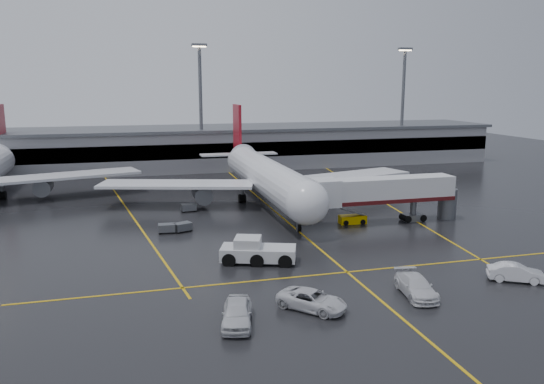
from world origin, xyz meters
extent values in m
plane|color=black|center=(0.00, 0.00, 0.00)|extent=(220.00, 220.00, 0.00)
cube|color=gold|center=(0.00, 0.00, 0.01)|extent=(0.25, 90.00, 0.02)
cube|color=gold|center=(0.00, -22.00, 0.01)|extent=(60.00, 0.25, 0.02)
cube|color=gold|center=(-20.00, 10.00, 0.01)|extent=(9.99, 69.35, 0.02)
cube|color=gold|center=(18.00, 10.00, 0.01)|extent=(7.57, 69.64, 0.02)
cube|color=gray|center=(0.00, 48.00, 4.00)|extent=(120.00, 18.00, 8.00)
cube|color=black|center=(0.00, 39.20, 4.50)|extent=(120.00, 0.40, 3.00)
cube|color=#595B60|center=(0.00, 48.00, 8.30)|extent=(122.00, 19.00, 0.60)
cylinder|color=#595B60|center=(-5.00, 42.00, 12.50)|extent=(0.70, 0.70, 25.00)
cube|color=#595B60|center=(-5.00, 42.00, 25.20)|extent=(3.00, 1.20, 0.50)
cube|color=#FFE5B2|center=(-5.00, 42.00, 24.90)|extent=(2.60, 0.90, 0.20)
cylinder|color=#595B60|center=(40.00, 42.00, 12.50)|extent=(0.70, 0.70, 25.00)
cube|color=#595B60|center=(40.00, 42.00, 25.20)|extent=(3.00, 1.20, 0.50)
cube|color=#FFE5B2|center=(40.00, 42.00, 24.90)|extent=(2.60, 0.90, 0.20)
cylinder|color=silver|center=(0.00, 8.00, 4.20)|extent=(5.20, 36.00, 5.20)
sphere|color=silver|center=(0.00, -10.00, 4.20)|extent=(5.20, 5.20, 5.20)
cone|color=silver|center=(0.00, 29.00, 4.80)|extent=(4.94, 8.00, 4.94)
cube|color=maroon|center=(0.00, 30.00, 9.70)|extent=(0.50, 5.50, 8.50)
cube|color=silver|center=(0.00, 29.00, 5.00)|extent=(14.00, 3.00, 0.25)
cube|color=silver|center=(-13.00, 10.00, 3.40)|extent=(22.80, 11.83, 0.40)
cube|color=silver|center=(13.00, 10.00, 3.40)|extent=(22.80, 11.83, 0.40)
cylinder|color=#595B60|center=(-9.50, 9.00, 2.00)|extent=(2.60, 4.50, 2.60)
cylinder|color=#595B60|center=(9.50, 9.00, 2.00)|extent=(2.60, 4.50, 2.60)
cylinder|color=#595B60|center=(0.00, -7.00, 1.00)|extent=(0.56, 0.56, 2.00)
cylinder|color=#595B60|center=(-3.20, 11.00, 1.00)|extent=(0.56, 0.56, 2.00)
cylinder|color=#595B60|center=(3.20, 11.00, 1.00)|extent=(0.56, 0.56, 2.00)
cylinder|color=black|center=(0.00, -7.00, 0.45)|extent=(0.40, 1.10, 1.10)
cylinder|color=black|center=(-3.20, 11.00, 0.55)|extent=(1.00, 1.40, 1.40)
cylinder|color=black|center=(3.20, 11.00, 0.55)|extent=(1.00, 1.40, 1.40)
cone|color=silver|center=(-42.00, 41.00, 4.80)|extent=(4.94, 8.00, 4.94)
cube|color=maroon|center=(-42.00, 42.00, 9.70)|extent=(0.50, 5.50, 8.50)
cube|color=silver|center=(-42.00, 41.00, 5.00)|extent=(14.00, 3.00, 0.25)
cube|color=silver|center=(-29.00, 22.00, 3.40)|extent=(22.80, 11.83, 0.40)
cylinder|color=#595B60|center=(-32.50, 21.00, 2.00)|extent=(2.60, 4.50, 2.60)
cylinder|color=#595B60|center=(-38.80, 23.00, 1.00)|extent=(0.56, 0.56, 2.00)
cylinder|color=black|center=(-38.80, 23.00, 0.55)|extent=(1.00, 1.40, 1.40)
cube|color=silver|center=(12.00, -6.00, 4.40)|extent=(18.00, 3.20, 3.00)
cube|color=#470E10|center=(12.00, -6.00, 3.10)|extent=(18.00, 3.30, 0.50)
cube|color=silver|center=(3.80, -6.00, 4.40)|extent=(3.00, 3.40, 3.30)
cylinder|color=#595B60|center=(16.00, -6.00, 1.50)|extent=(0.80, 0.80, 3.00)
cube|color=#595B60|center=(16.00, -6.00, 0.45)|extent=(2.60, 1.60, 0.90)
cylinder|color=#595B60|center=(21.00, -6.00, 2.00)|extent=(2.40, 2.40, 4.00)
cylinder|color=black|center=(14.90, -6.00, 0.45)|extent=(0.90, 1.80, 0.90)
cylinder|color=black|center=(17.10, -6.00, 0.45)|extent=(0.90, 1.80, 0.90)
cube|color=silver|center=(-7.44, -16.96, 0.95)|extent=(7.99, 5.26, 1.27)
cube|color=silver|center=(-8.44, -16.61, 2.01)|extent=(3.24, 3.24, 1.06)
cube|color=black|center=(-8.44, -16.61, 2.01)|extent=(2.92, 2.92, 0.95)
cylinder|color=black|center=(-10.04, -16.04, 0.58)|extent=(2.35, 3.46, 1.38)
cylinder|color=black|center=(-7.44, -16.96, 0.58)|extent=(2.35, 3.46, 1.38)
cylinder|color=black|center=(-4.84, -17.87, 0.58)|extent=(2.35, 3.46, 1.38)
cube|color=#DFAF00|center=(7.84, -5.19, 0.52)|extent=(3.49, 1.58, 1.05)
cube|color=#595B60|center=(7.84, -5.19, 1.53)|extent=(3.35, 1.00, 1.20)
cylinder|color=black|center=(6.69, -5.14, 0.29)|extent=(0.74, 1.65, 0.67)
cylinder|color=black|center=(8.98, -5.24, 0.29)|extent=(0.74, 1.65, 0.67)
imported|color=silver|center=(-6.06, -29.23, 0.78)|extent=(5.72, 5.85, 1.56)
imported|color=silver|center=(3.33, -28.82, 0.83)|extent=(3.13, 5.99, 1.66)
imported|color=silver|center=(13.77, -28.18, 0.81)|extent=(5.10, 3.89, 1.61)
imported|color=silver|center=(-12.31, -30.35, 0.92)|extent=(3.39, 5.74, 1.83)
cube|color=#595B60|center=(-13.61, -3.53, 0.65)|extent=(2.34, 1.94, 0.90)
cylinder|color=black|center=(-14.17, -4.29, 0.18)|extent=(0.40, 0.20, 0.40)
cylinder|color=black|center=(-12.68, -3.70, 0.18)|extent=(0.40, 0.20, 0.40)
cylinder|color=black|center=(-14.53, -3.36, 0.18)|extent=(0.40, 0.20, 0.40)
cylinder|color=black|center=(-13.05, -2.77, 0.18)|extent=(0.40, 0.20, 0.40)
cube|color=#595B60|center=(-15.50, -3.60, 0.65)|extent=(2.09, 1.44, 0.90)
cylinder|color=black|center=(-16.33, -4.05, 0.18)|extent=(0.40, 0.20, 0.40)
cylinder|color=black|center=(-14.74, -4.16, 0.18)|extent=(0.40, 0.20, 0.40)
cylinder|color=black|center=(-16.26, -3.05, 0.18)|extent=(0.40, 0.20, 0.40)
cylinder|color=black|center=(-14.67, -3.16, 0.18)|extent=(0.40, 0.20, 0.40)
cube|color=#595B60|center=(-11.77, 6.82, 0.65)|extent=(2.15, 1.54, 0.90)
cylinder|color=black|center=(-12.50, 6.22, 0.18)|extent=(0.40, 0.20, 0.40)
cylinder|color=black|center=(-10.91, 6.42, 0.18)|extent=(0.40, 0.20, 0.40)
cylinder|color=black|center=(-12.62, 7.22, 0.18)|extent=(0.40, 0.20, 0.40)
cylinder|color=black|center=(-11.03, 7.41, 0.18)|extent=(0.40, 0.20, 0.40)
camera|label=1|loc=(-19.42, -66.67, 17.42)|focal=35.30mm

